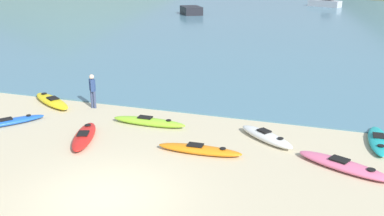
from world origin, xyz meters
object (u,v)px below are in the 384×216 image
(kayak_on_sand_0, at_px, (266,137))
(kayak_on_sand_2, at_px, (379,141))
(kayak_on_sand_3, at_px, (10,122))
(kayak_on_sand_5, at_px, (84,136))
(kayak_on_sand_4, at_px, (52,101))
(person_near_waterline, at_px, (93,89))
(kayak_on_sand_1, at_px, (149,122))
(kayak_on_sand_7, at_px, (200,150))
(moored_boat_0, at_px, (191,10))
(moored_boat_1, at_px, (325,3))
(kayak_on_sand_6, at_px, (344,165))

(kayak_on_sand_0, distance_m, kayak_on_sand_2, 4.12)
(kayak_on_sand_3, height_order, kayak_on_sand_5, kayak_on_sand_5)
(kayak_on_sand_2, xyz_separation_m, kayak_on_sand_3, (-14.32, -2.68, -0.00))
(kayak_on_sand_0, relative_size, kayak_on_sand_4, 0.80)
(kayak_on_sand_2, bearing_deg, person_near_waterline, 178.30)
(kayak_on_sand_1, bearing_deg, kayak_on_sand_7, -35.43)
(kayak_on_sand_3, xyz_separation_m, kayak_on_sand_5, (3.80, -0.47, 0.03))
(moored_boat_0, bearing_deg, moored_boat_1, 44.71)
(person_near_waterline, distance_m, moored_boat_0, 36.46)
(kayak_on_sand_1, xyz_separation_m, kayak_on_sand_5, (-1.68, -2.22, -0.01))
(kayak_on_sand_1, height_order, kayak_on_sand_2, kayak_on_sand_1)
(kayak_on_sand_7, bearing_deg, kayak_on_sand_6, 3.20)
(kayak_on_sand_1, relative_size, moored_boat_1, 0.67)
(kayak_on_sand_7, bearing_deg, kayak_on_sand_4, 159.14)
(kayak_on_sand_0, relative_size, kayak_on_sand_1, 0.78)
(kayak_on_sand_1, distance_m, kayak_on_sand_7, 3.47)
(kayak_on_sand_4, distance_m, moored_boat_1, 51.66)
(kayak_on_sand_5, height_order, kayak_on_sand_6, kayak_on_sand_5)
(kayak_on_sand_3, relative_size, kayak_on_sand_4, 0.83)
(kayak_on_sand_0, relative_size, kayak_on_sand_3, 0.96)
(kayak_on_sand_3, bearing_deg, kayak_on_sand_2, 10.59)
(kayak_on_sand_5, xyz_separation_m, moored_boat_0, (-8.98, 39.21, 0.38))
(kayak_on_sand_5, bearing_deg, kayak_on_sand_0, 17.80)
(kayak_on_sand_0, bearing_deg, kayak_on_sand_1, 178.52)
(kayak_on_sand_1, height_order, moored_boat_1, moored_boat_1)
(person_near_waterline, bearing_deg, kayak_on_sand_6, -15.40)
(kayak_on_sand_7, bearing_deg, kayak_on_sand_3, 178.27)
(kayak_on_sand_0, relative_size, kayak_on_sand_2, 0.83)
(kayak_on_sand_3, height_order, moored_boat_0, moored_boat_0)
(moored_boat_1, bearing_deg, kayak_on_sand_7, -91.65)
(kayak_on_sand_1, xyz_separation_m, kayak_on_sand_7, (2.82, -2.01, -0.02))
(kayak_on_sand_0, relative_size, kayak_on_sand_7, 0.81)
(kayak_on_sand_1, distance_m, kayak_on_sand_4, 5.61)
(kayak_on_sand_7, bearing_deg, person_near_waterline, 151.84)
(kayak_on_sand_1, height_order, person_near_waterline, person_near_waterline)
(kayak_on_sand_0, xyz_separation_m, moored_boat_0, (-15.51, 37.11, 0.36))
(kayak_on_sand_4, height_order, kayak_on_sand_5, kayak_on_sand_4)
(kayak_on_sand_1, xyz_separation_m, moored_boat_1, (4.37, 51.87, 0.43))
(kayak_on_sand_0, xyz_separation_m, kayak_on_sand_4, (-10.35, 1.28, -0.02))
(kayak_on_sand_4, xyz_separation_m, kayak_on_sand_6, (13.14, -2.90, -0.01))
(kayak_on_sand_3, bearing_deg, moored_boat_1, 79.59)
(kayak_on_sand_3, height_order, kayak_on_sand_6, kayak_on_sand_6)
(kayak_on_sand_2, distance_m, kayak_on_sand_6, 2.91)
(kayak_on_sand_0, relative_size, moored_boat_1, 0.53)
(kayak_on_sand_0, distance_m, kayak_on_sand_1, 4.86)
(kayak_on_sand_4, xyz_separation_m, person_near_waterline, (2.17, 0.12, 0.75))
(kayak_on_sand_7, xyz_separation_m, moored_boat_0, (-13.48, 39.00, 0.39))
(kayak_on_sand_5, distance_m, moored_boat_0, 40.23)
(moored_boat_1, bearing_deg, kayak_on_sand_4, -101.01)
(person_near_waterline, bearing_deg, moored_boat_1, 81.35)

